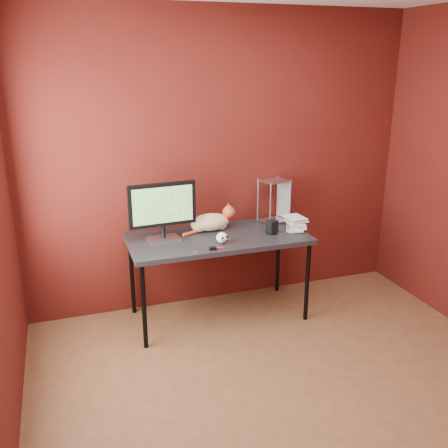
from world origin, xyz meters
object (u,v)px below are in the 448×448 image
object	(u,v)px
cat	(211,222)
skull_mug	(222,238)
book_stack	(290,162)
desk	(218,242)
monitor	(162,209)
speaker	(272,227)

from	to	relation	value
cat	skull_mug	xyz separation A→B (m)	(-0.01, -0.33, -0.03)
skull_mug	book_stack	distance (m)	0.86
skull_mug	book_stack	world-z (taller)	book_stack
desk	monitor	size ratio (longest dim) A/B	2.70
monitor	book_stack	size ratio (longest dim) A/B	0.47
cat	skull_mug	distance (m)	0.33
desk	cat	world-z (taller)	cat
monitor	book_stack	distance (m)	1.13
monitor	book_stack	xyz separation A→B (m)	(1.08, -0.06, 0.32)
book_stack	speaker	bearing A→B (deg)	-158.38
monitor	speaker	distance (m)	0.94
desk	monitor	xyz separation A→B (m)	(-0.45, 0.06, 0.32)
monitor	cat	bearing A→B (deg)	9.41
cat	book_stack	distance (m)	0.84
monitor	cat	distance (m)	0.49
cat	speaker	xyz separation A→B (m)	(0.47, -0.24, -0.03)
desk	book_stack	xyz separation A→B (m)	(0.63, -0.01, 0.64)
desk	cat	xyz separation A→B (m)	(-0.02, 0.16, 0.13)
monitor	cat	world-z (taller)	monitor
desk	cat	size ratio (longest dim) A/B	3.09
desk	cat	distance (m)	0.20
skull_mug	cat	bearing A→B (deg)	71.84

